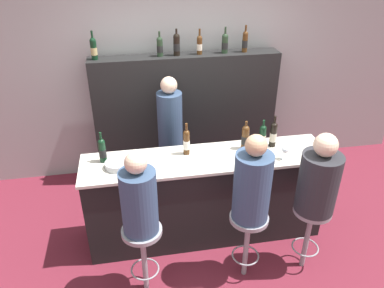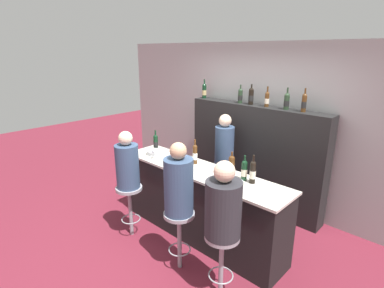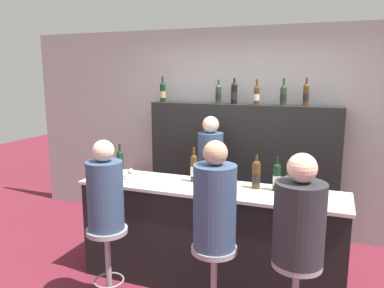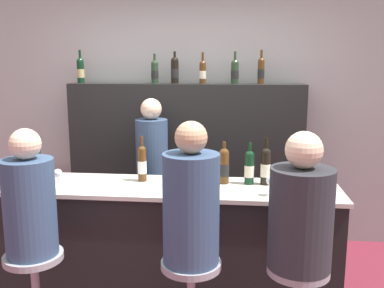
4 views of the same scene
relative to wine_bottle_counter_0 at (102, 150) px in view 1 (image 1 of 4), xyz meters
The scene contains 25 objects.
ground_plane 1.56m from the wine_bottle_counter_0, 20.37° to the right, with size 16.00×16.00×0.00m, color maroon.
wall_back 1.74m from the wine_bottle_counter_0, 54.21° to the left, with size 6.40×0.05×2.60m.
bar_counter 1.19m from the wine_bottle_counter_0, ahead, with size 2.50×0.57×0.99m.
back_bar_cabinet 1.58m from the wine_bottle_counter_0, 49.35° to the left, with size 2.34×0.28×1.66m.
wine_bottle_counter_0 is the anchor object (origin of this frame).
wine_bottle_counter_1 0.82m from the wine_bottle_counter_0, ahead, with size 0.07×0.07×0.34m.
wine_bottle_counter_2 1.43m from the wine_bottle_counter_0, ahead, with size 0.08×0.08×0.31m.
wine_bottle_counter_3 1.62m from the wine_bottle_counter_0, ahead, with size 0.07×0.07×0.31m.
wine_bottle_counter_4 1.73m from the wine_bottle_counter_0, ahead, with size 0.07×0.07×0.34m.
wine_bottle_backbar_0 1.36m from the wine_bottle_counter_0, 92.60° to the left, with size 0.07×0.07×0.33m.
wine_bottle_backbar_1 1.52m from the wine_bottle_counter_0, 59.14° to the left, with size 0.07×0.07×0.29m.
wine_bottle_backbar_2 1.63m from the wine_bottle_counter_0, 52.51° to the left, with size 0.08×0.08×0.31m.
wine_bottle_backbar_3 1.80m from the wine_bottle_counter_0, 44.97° to the left, with size 0.07×0.07×0.30m.
wine_bottle_backbar_4 2.02m from the wine_bottle_counter_0, 38.30° to the left, with size 0.08×0.08×0.31m.
wine_bottle_backbar_5 2.21m from the wine_bottle_counter_0, 34.05° to the left, with size 0.07×0.07×0.32m.
wine_glass_0 0.39m from the wine_bottle_counter_0, 43.62° to the right, with size 0.07×0.07×0.15m.
wine_glass_1 1.78m from the wine_bottle_counter_0, ahead, with size 0.07×0.07×0.14m.
metal_bowl 0.21m from the wine_bottle_counter_0, 45.26° to the right, with size 0.23×0.23×0.06m.
bar_stool_left 0.98m from the wine_bottle_counter_0, 67.49° to the right, with size 0.35×0.35×0.73m.
guest_seated_left 0.80m from the wine_bottle_counter_0, 67.49° to the right, with size 0.30×0.30×0.77m.
bar_stool_middle 1.57m from the wine_bottle_counter_0, 30.25° to the right, with size 0.35×0.35×0.73m.
guest_seated_middle 1.47m from the wine_bottle_counter_0, 30.25° to the right, with size 0.32×0.32×0.83m.
bar_stool_right 2.10m from the wine_bottle_counter_0, 21.47° to the right, with size 0.35×0.35×0.73m.
guest_seated_right 2.02m from the wine_bottle_counter_0, 21.47° to the right, with size 0.36×0.36×0.78m.
bartender 1.13m from the wine_bottle_counter_0, 45.08° to the left, with size 0.29×0.29×1.55m.
Camera 1 is at (-0.71, -2.83, 2.95)m, focal length 35.00 mm.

